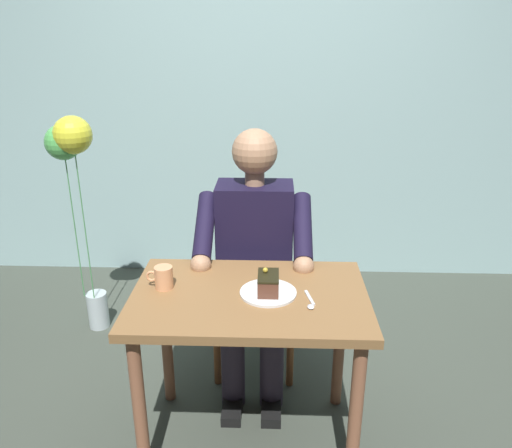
% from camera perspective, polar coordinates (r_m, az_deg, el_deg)
% --- Properties ---
extents(ground_plane, '(14.00, 14.00, 0.00)m').
position_cam_1_polar(ground_plane, '(2.38, -0.67, -23.14)').
color(ground_plane, '#3F453C').
extents(cafe_rear_panel, '(6.40, 0.12, 3.00)m').
position_cam_1_polar(cafe_rear_panel, '(3.42, 0.68, 18.42)').
color(cafe_rear_panel, '#93B7B8').
rests_on(cafe_rear_panel, ground).
extents(dining_table, '(0.92, 0.60, 0.71)m').
position_cam_1_polar(dining_table, '(2.00, -0.74, -10.64)').
color(dining_table, brown).
rests_on(dining_table, ground).
extents(chair, '(0.42, 0.42, 0.88)m').
position_cam_1_polar(chair, '(2.60, -0.06, -5.79)').
color(chair, '#94572F').
rests_on(chair, ground).
extents(seated_person, '(0.53, 0.58, 1.26)m').
position_cam_1_polar(seated_person, '(2.37, -0.21, -4.01)').
color(seated_person, black).
rests_on(seated_person, ground).
extents(dessert_plate, '(0.22, 0.22, 0.01)m').
position_cam_1_polar(dessert_plate, '(1.94, 1.40, -7.83)').
color(dessert_plate, white).
rests_on(dessert_plate, dining_table).
extents(cake_slice, '(0.08, 0.13, 0.09)m').
position_cam_1_polar(cake_slice, '(1.92, 1.41, -6.74)').
color(cake_slice, brown).
rests_on(cake_slice, dessert_plate).
extents(coffee_cup, '(0.11, 0.07, 0.09)m').
position_cam_1_polar(coffee_cup, '(2.00, -10.54, -5.97)').
color(coffee_cup, '#E39C6A').
rests_on(coffee_cup, dining_table).
extents(dessert_spoon, '(0.04, 0.14, 0.01)m').
position_cam_1_polar(dessert_spoon, '(1.89, 6.21, -8.91)').
color(dessert_spoon, silver).
rests_on(dessert_spoon, dining_table).
extents(balloon_display, '(0.26, 0.21, 1.27)m').
position_cam_1_polar(balloon_display, '(2.82, -20.05, 5.42)').
color(balloon_display, '#B2C1C6').
rests_on(balloon_display, ground).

